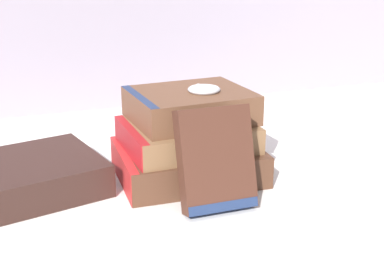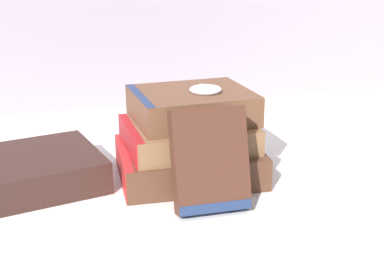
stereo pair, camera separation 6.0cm
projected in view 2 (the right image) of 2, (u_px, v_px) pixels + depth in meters
ground_plane at (196, 186)px, 0.75m from camera, size 3.00×3.00×0.00m
book_flat_bottom at (185, 162)px, 0.78m from camera, size 0.20×0.17×0.05m
book_flat_middle at (184, 135)px, 0.76m from camera, size 0.18×0.15×0.04m
book_flat_top at (188, 106)px, 0.77m from camera, size 0.17×0.15×0.04m
book_side_left at (13, 174)px, 0.73m from camera, size 0.25×0.20×0.05m
book_leaning_front at (213, 163)px, 0.67m from camera, size 0.09×0.06×0.13m
pocket_watch at (206, 90)px, 0.76m from camera, size 0.05×0.05×0.01m
reading_glasses at (151, 144)px, 0.91m from camera, size 0.10×0.05×0.00m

